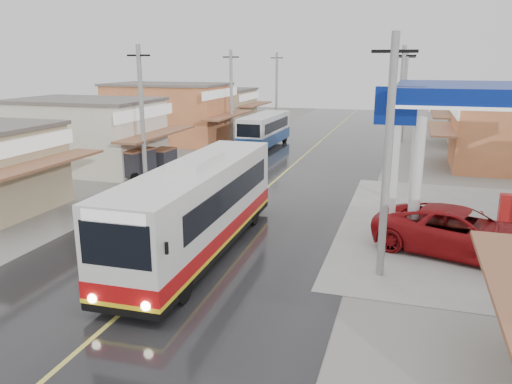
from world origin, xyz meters
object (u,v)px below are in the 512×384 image
(jeepney, at_px, (460,232))
(tricycle_near, at_px, (163,158))
(tricycle_far, at_px, (135,162))
(second_bus, at_px, (264,130))
(tyre_stack, at_px, (137,194))
(cyclist, at_px, (159,197))
(coach_bus, at_px, (199,207))

(jeepney, relative_size, tricycle_near, 3.11)
(tricycle_near, xyz_separation_m, tricycle_far, (-0.55, -2.53, 0.21))
(tricycle_near, bearing_deg, second_bus, 73.77)
(second_bus, distance_m, jeepney, 25.10)
(second_bus, relative_size, tyre_stack, 9.83)
(tricycle_near, bearing_deg, cyclist, -61.08)
(second_bus, relative_size, tricycle_near, 4.07)
(tricycle_near, bearing_deg, tyre_stack, -72.13)
(jeepney, distance_m, tricycle_far, 19.57)
(cyclist, bearing_deg, second_bus, 109.35)
(tyre_stack, bearing_deg, cyclist, -39.46)
(second_bus, relative_size, jeepney, 1.31)
(second_bus, xyz_separation_m, tricycle_far, (-4.34, -13.56, -0.40))
(coach_bus, bearing_deg, second_bus, 98.87)
(jeepney, height_order, tyre_stack, jeepney)
(jeepney, relative_size, tricycle_far, 2.38)
(jeepney, relative_size, cyclist, 2.94)
(coach_bus, relative_size, second_bus, 1.42)
(tricycle_far, xyz_separation_m, tyre_stack, (2.27, -3.83, -0.86))
(coach_bus, distance_m, cyclist, 5.89)
(coach_bus, height_order, tyre_stack, coach_bus)
(coach_bus, height_order, tricycle_near, coach_bus)
(tricycle_far, relative_size, tyre_stack, 3.15)
(tricycle_far, bearing_deg, tyre_stack, -51.14)
(tricycle_far, bearing_deg, coach_bus, -41.16)
(jeepney, distance_m, tricycle_near, 20.18)
(jeepney, xyz_separation_m, tricycle_far, (-18.10, 7.42, 0.20))
(cyclist, height_order, tricycle_far, cyclist)
(tricycle_near, distance_m, tricycle_far, 2.60)
(second_bus, bearing_deg, tricycle_near, -107.67)
(tricycle_near, bearing_deg, jeepney, -26.81)
(cyclist, bearing_deg, coach_bus, -28.45)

